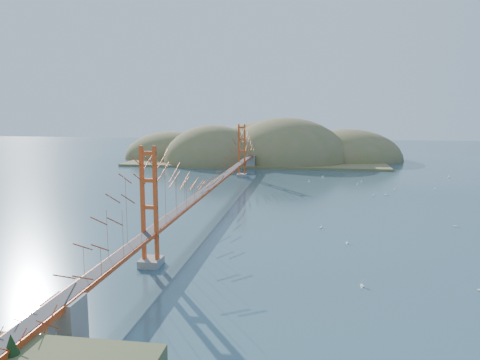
# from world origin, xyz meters

# --- Properties ---
(ground) EXTENTS (320.00, 320.00, 0.00)m
(ground) POSITION_xyz_m (0.00, 0.00, 0.00)
(ground) COLOR #284351
(ground) RESTS_ON ground
(bridge) EXTENTS (2.20, 94.40, 12.00)m
(bridge) POSITION_xyz_m (0.00, 0.18, 7.01)
(bridge) COLOR gray
(bridge) RESTS_ON ground
(approach_viaduct) EXTENTS (1.40, 12.00, 3.38)m
(approach_viaduct) POSITION_xyz_m (0.00, -51.91, 2.55)
(approach_viaduct) COLOR #CA4116
(approach_viaduct) RESTS_ON ground
(fort) EXTENTS (3.70, 2.30, 1.75)m
(fort) POSITION_xyz_m (0.40, -47.80, 0.67)
(fort) COLOR maroon
(fort) RESTS_ON ground
(far_headlands) EXTENTS (84.00, 58.00, 25.00)m
(far_headlands) POSITION_xyz_m (2.21, 68.52, 0.00)
(far_headlands) COLOR #7C6547
(far_headlands) RESTS_ON ground
(sailboat_7) EXTENTS (0.50, 0.41, 0.59)m
(sailboat_7) POSITION_xyz_m (25.65, 26.13, 0.14)
(sailboat_7) COLOR white
(sailboat_7) RESTS_ON ground
(sailboat_3) EXTENTS (0.53, 0.51, 0.59)m
(sailboat_3) POSITION_xyz_m (17.86, 31.99, 0.14)
(sailboat_3) COLOR white
(sailboat_3) RESTS_ON ground
(sailboat_17) EXTENTS (0.65, 0.60, 0.74)m
(sailboat_17) POSITION_xyz_m (45.25, 35.24, 0.16)
(sailboat_17) COLOR white
(sailboat_17) RESTS_ON ground
(sailboat_2) EXTENTS (0.58, 0.58, 0.62)m
(sailboat_2) POSITION_xyz_m (33.85, -9.61, 0.14)
(sailboat_2) COLOR white
(sailboat_2) RESTS_ON ground
(sailboat_16) EXTENTS (0.52, 0.52, 0.55)m
(sailboat_16) POSITION_xyz_m (24.54, 23.10, 0.13)
(sailboat_16) COLOR white
(sailboat_16) RESTS_ON ground
(sailboat_10) EXTENTS (0.50, 0.54, 0.61)m
(sailboat_10) POSITION_xyz_m (19.82, -32.45, 0.14)
(sailboat_10) COLOR white
(sailboat_10) RESTS_ON ground
(sailboat_4) EXTENTS (0.61, 0.61, 0.64)m
(sailboat_4) POSITION_xyz_m (26.18, 11.13, 0.15)
(sailboat_4) COLOR white
(sailboat_4) RESTS_ON ground
(sailboat_15) EXTENTS (0.48, 0.52, 0.58)m
(sailboat_15) POSITION_xyz_m (30.99, 18.33, 0.14)
(sailboat_15) COLOR white
(sailboat_15) RESTS_ON ground
(sailboat_14) EXTENTS (0.56, 0.57, 0.64)m
(sailboat_14) POSITION_xyz_m (16.65, -12.86, 0.15)
(sailboat_14) COLOR white
(sailboat_14) RESTS_ON ground
(sailboat_8) EXTENTS (0.49, 0.40, 0.58)m
(sailboat_8) POSITION_xyz_m (38.27, 18.88, 0.14)
(sailboat_8) COLOR white
(sailboat_8) RESTS_ON ground
(sailboat_1) EXTENTS (0.67, 0.67, 0.70)m
(sailboat_1) POSITION_xyz_m (28.37, 11.85, 0.15)
(sailboat_1) COLOR white
(sailboat_1) RESTS_ON ground
(sailboat_12) EXTENTS (0.60, 0.56, 0.67)m
(sailboat_12) POSITION_xyz_m (14.86, 25.26, 0.15)
(sailboat_12) COLOR white
(sailboat_12) RESTS_ON ground
(sailboat_0) EXTENTS (0.45, 0.53, 0.60)m
(sailboat_0) POSITION_xyz_m (19.47, -19.43, 0.14)
(sailboat_0) COLOR white
(sailboat_0) RESTS_ON ground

